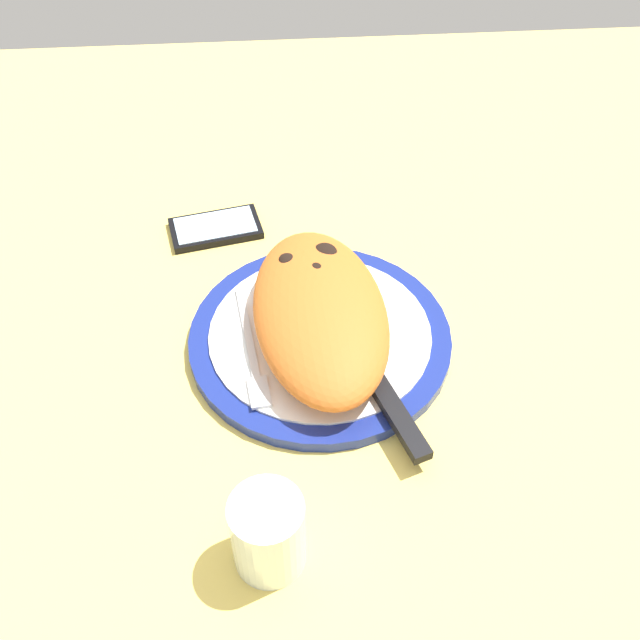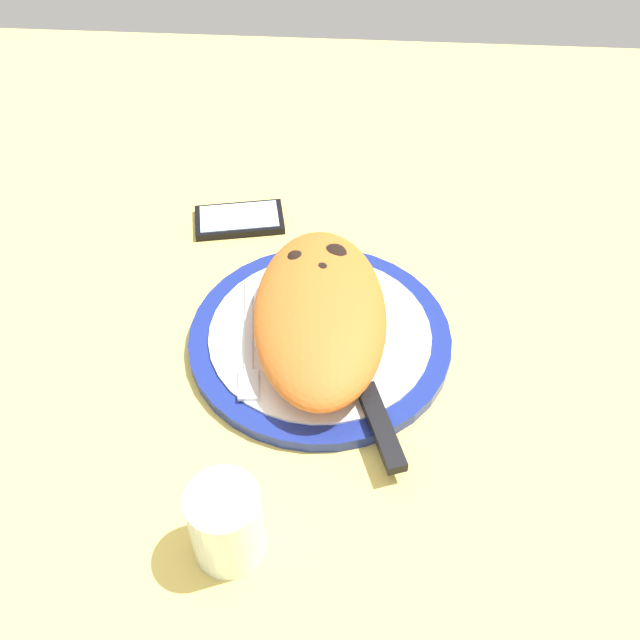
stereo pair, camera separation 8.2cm
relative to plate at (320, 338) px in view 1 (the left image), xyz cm
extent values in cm
cube|color=#EACC60|center=(0.00, 0.00, -2.36)|extent=(150.00, 150.00, 3.00)
cylinder|color=navy|center=(0.00, 0.00, -0.11)|extent=(29.87, 29.87, 1.50)
cylinder|color=white|center=(0.00, 0.00, 0.79)|extent=(25.27, 25.27, 0.30)
ellipsoid|color=#C16023|center=(-0.48, 0.00, 4.04)|extent=(27.92, 16.65, 6.20)
ellipsoid|color=black|center=(-4.36, 0.13, 6.55)|extent=(3.06, 2.72, 0.89)
ellipsoid|color=black|center=(-3.24, -2.92, 6.41)|extent=(2.07, 1.86, 0.60)
ellipsoid|color=black|center=(-7.70, 1.21, 6.18)|extent=(3.74, 3.54, 1.06)
ellipsoid|color=black|center=(-6.55, -3.11, 6.16)|extent=(3.24, 3.08, 0.89)
ellipsoid|color=black|center=(0.64, -0.96, 6.63)|extent=(2.39, 2.33, 0.64)
cube|color=silver|center=(-0.57, -8.20, 1.14)|extent=(13.77, 2.69, 0.40)
cube|color=silver|center=(8.24, -7.03, 1.14)|extent=(4.25, 2.70, 0.40)
cube|color=silver|center=(1.16, 2.93, 1.14)|extent=(13.99, 6.19, 0.40)
cube|color=black|center=(12.89, 7.01, 1.54)|extent=(10.65, 5.36, 1.20)
cube|color=black|center=(-20.87, -12.34, -0.36)|extent=(8.72, 12.87, 1.00)
cube|color=silver|center=(-20.87, -12.34, 0.22)|extent=(7.48, 11.29, 0.16)
cylinder|color=silver|center=(25.49, -6.48, 3.47)|extent=(6.56, 6.56, 8.66)
cylinder|color=silver|center=(25.49, -6.48, 1.33)|extent=(6.04, 6.04, 3.98)
camera|label=1|loc=(56.07, -4.31, 62.69)|focal=41.41mm
camera|label=2|loc=(56.11, 3.89, 62.69)|focal=41.41mm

